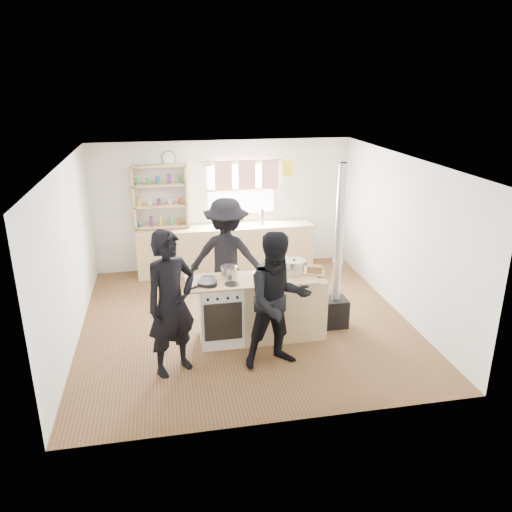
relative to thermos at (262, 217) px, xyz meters
The scene contains 14 objects.
ground 2.56m from the thermos, 107.96° to the right, with size 5.00×5.00×0.01m, color brown.
back_counter 0.94m from the thermos, behind, with size 3.40×0.55×0.90m, color tan.
shelving_unit 1.98m from the thermos, behind, with size 1.00×0.28×1.20m.
thermos is the anchor object (origin of this frame).
cooking_island 2.89m from the thermos, 101.73° to the right, with size 1.97×0.64×0.93m.
skillet_greens 3.17m from the thermos, 115.24° to the right, with size 0.38×0.38×0.05m.
roast_tray 2.86m from the thermos, 100.85° to the right, with size 0.34×0.28×0.07m.
stockpot_stove 2.86m from the thermos, 110.89° to the right, with size 0.24×0.24×0.19m.
stockpot_counter 2.71m from the thermos, 91.77° to the right, with size 0.32×0.32×0.23m.
bread_board 2.76m from the thermos, 85.63° to the right, with size 0.33×0.28×0.12m.
flue_heater 2.73m from the thermos, 77.16° to the right, with size 0.35×0.35×2.50m.
person_near_left 3.91m from the thermos, 118.37° to the right, with size 0.69×0.45×1.90m, color black.
person_near_right 3.57m from the thermos, 98.21° to the right, with size 0.89×0.69×1.83m, color black.
person_far 2.07m from the thermos, 117.12° to the right, with size 1.22×0.70×1.88m, color black.
Camera 1 is at (-1.16, -6.95, 3.60)m, focal length 35.00 mm.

